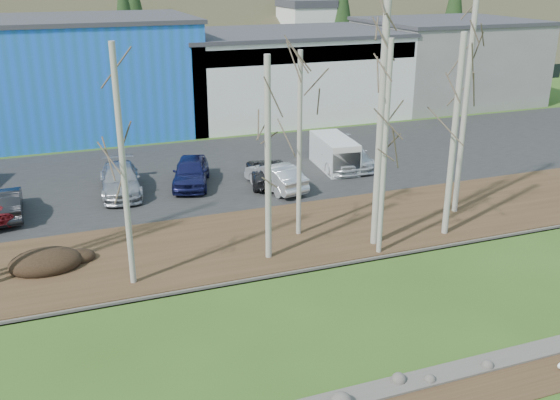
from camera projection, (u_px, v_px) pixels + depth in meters
name	position (u px, v px, depth m)	size (l,w,h in m)	color
river	(285.00, 329.00, 21.29)	(80.00, 8.00, 0.90)	#13202F
far_bank_rocks	(248.00, 277.00, 24.88)	(80.00, 0.80, 0.46)	#47423D
far_bank	(226.00, 244.00, 27.66)	(80.00, 7.00, 0.15)	#382616
parking_lot	(177.00, 175.00, 36.88)	(80.00, 14.00, 0.14)	black
building_blue	(54.00, 76.00, 45.76)	(20.40, 12.24, 8.30)	#1B5CAB
building_white	(283.00, 73.00, 51.93)	(18.36, 12.24, 6.80)	silver
building_grey	(446.00, 60.00, 57.13)	(14.28, 12.24, 7.30)	slate
dirt_mound	(46.00, 261.00, 25.23)	(2.89, 2.04, 0.57)	black
birch_3	(123.00, 170.00, 22.58)	(0.23, 0.23, 9.12)	#BAB6A7
birch_4	(268.00, 161.00, 24.84)	(0.26, 0.26, 8.40)	#BAB6A7
birch_5	(299.00, 146.00, 27.17)	(0.22, 0.22, 8.27)	#BAB6A7
birch_6	(385.00, 151.00, 25.21)	(0.21, 0.21, 8.94)	#BAB6A7
birch_7	(381.00, 117.00, 25.65)	(0.31, 0.31, 11.33)	#BAB6A7
birch_8	(454.00, 138.00, 27.11)	(0.28, 0.28, 8.98)	#BAB6A7
birch_9	(465.00, 105.00, 29.40)	(0.26, 0.26, 10.69)	#BAB6A7
car_1	(5.00, 203.00, 30.31)	(1.50, 4.31, 1.42)	black
car_3	(120.00, 180.00, 33.51)	(2.08, 5.13, 1.49)	#939499
car_4	(191.00, 172.00, 34.71)	(1.87, 4.65, 1.59)	#161846
car_5	(276.00, 176.00, 34.15)	(1.53, 4.39, 1.45)	#BBBCBE
car_6	(268.00, 171.00, 35.30)	(2.13, 4.62, 1.28)	black
car_7	(335.00, 155.00, 37.97)	(2.04, 5.02, 1.46)	silver
car_8	(348.00, 154.00, 38.26)	(2.04, 5.02, 1.46)	silver
van_white	(335.00, 154.00, 37.58)	(2.19, 4.44, 1.88)	white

